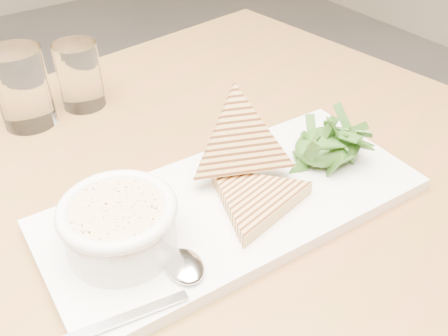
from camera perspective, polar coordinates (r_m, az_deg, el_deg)
table_top at (r=0.59m, az=-12.98°, el=-8.93°), size 1.32×0.96×0.04m
table_leg_br at (r=1.31m, az=5.36°, el=-0.94°), size 0.06×0.06×0.74m
platter at (r=0.59m, az=1.12°, el=-4.17°), size 0.46×0.22×0.02m
soup_bowl at (r=0.53m, az=-11.72°, el=-7.06°), size 0.11×0.11×0.05m
soup at (r=0.51m, az=-12.11°, el=-4.84°), size 0.10×0.10×0.01m
bowl_rim at (r=0.51m, az=-12.14°, el=-4.67°), size 0.12×0.12×0.01m
sandwich_flat at (r=0.57m, az=3.61°, el=-3.61°), size 0.17×0.17×0.02m
sandwich_lean at (r=0.59m, az=1.94°, el=2.79°), size 0.19×0.19×0.16m
salad_base at (r=0.65m, az=11.71°, el=2.47°), size 0.09×0.07×0.04m
arugula_pile at (r=0.65m, az=11.81°, el=3.14°), size 0.11×0.10×0.05m
spoon_bowl at (r=0.51m, az=-4.47°, el=-11.10°), size 0.04×0.06×0.01m
spoon_handle at (r=0.48m, az=-11.55°, el=-16.54°), size 0.13×0.03×0.00m
glass_near at (r=0.80m, az=-16.18°, el=10.12°), size 0.07×0.07×0.10m
glass_far at (r=0.78m, az=-22.04°, el=8.48°), size 0.08×0.08×0.12m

